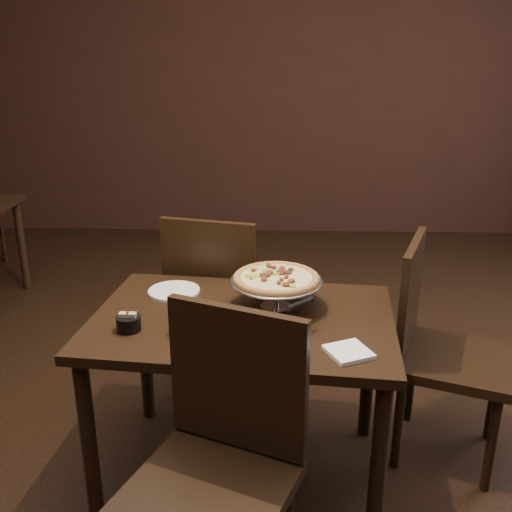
{
  "coord_description": "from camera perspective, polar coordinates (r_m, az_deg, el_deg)",
  "views": [
    {
      "loc": [
        0.14,
        -1.88,
        1.65
      ],
      "look_at": [
        0.07,
        0.12,
        0.94
      ],
      "focal_mm": 40.0,
      "sensor_mm": 36.0,
      "label": 1
    }
  ],
  "objects": [
    {
      "name": "packet_caddy",
      "position": [
        2.1,
        -12.63,
        -6.54
      ],
      "size": [
        0.09,
        0.09,
        0.07
      ],
      "rotation": [
        0.0,
        0.0,
        -0.05
      ],
      "color": "black",
      "rests_on": "dining_table"
    },
    {
      "name": "pizza_stand",
      "position": [
        2.2,
        2.04,
        -2.28
      ],
      "size": [
        0.36,
        0.36,
        0.15
      ],
      "color": "#AEAEB5",
      "rests_on": "dining_table"
    },
    {
      "name": "plate_near",
      "position": [
        1.96,
        -2.97,
        -8.91
      ],
      "size": [
        0.26,
        0.26,
        0.01
      ],
      "primitive_type": "cylinder",
      "color": "white",
      "rests_on": "dining_table"
    },
    {
      "name": "napkin_stack",
      "position": [
        1.94,
        9.24,
        -9.45
      ],
      "size": [
        0.17,
        0.17,
        0.01
      ],
      "primitive_type": "cube",
      "rotation": [
        0.0,
        0.0,
        0.42
      ],
      "color": "white",
      "rests_on": "dining_table"
    },
    {
      "name": "chair_near",
      "position": [
        1.78,
        -3.72,
        -19.55
      ],
      "size": [
        0.58,
        0.58,
        0.96
      ],
      "rotation": [
        0.0,
        0.0,
        -0.39
      ],
      "color": "black",
      "rests_on": "ground"
    },
    {
      "name": "dining_table",
      "position": [
        2.21,
        -1.35,
        -8.27
      ],
      "size": [
        1.2,
        0.87,
        0.71
      ],
      "rotation": [
        0.0,
        0.0,
        -0.1
      ],
      "color": "black",
      "rests_on": "ground"
    },
    {
      "name": "chair_side",
      "position": [
        2.5,
        17.63,
        -8.3
      ],
      "size": [
        0.57,
        0.57,
        0.95
      ],
      "rotation": [
        0.0,
        0.0,
        1.21
      ],
      "color": "black",
      "rests_on": "ground"
    },
    {
      "name": "pepper_flake_shaker",
      "position": [
        2.01,
        -3.65,
        -6.76
      ],
      "size": [
        0.06,
        0.06,
        0.1
      ],
      "color": "maroon",
      "rests_on": "dining_table"
    },
    {
      "name": "serving_spatula",
      "position": [
        1.99,
        4.45,
        -4.81
      ],
      "size": [
        0.16,
        0.16,
        0.02
      ],
      "rotation": [
        0.0,
        0.0,
        -0.77
      ],
      "color": "#AEAEB5",
      "rests_on": "pizza_stand"
    },
    {
      "name": "plate_left",
      "position": [
        2.4,
        -8.2,
        -3.48
      ],
      "size": [
        0.21,
        0.21,
        0.01
      ],
      "primitive_type": "cylinder",
      "color": "white",
      "rests_on": "dining_table"
    },
    {
      "name": "parmesan_shaker",
      "position": [
        2.04,
        -7.82,
        -6.54
      ],
      "size": [
        0.06,
        0.06,
        0.1
      ],
      "color": "#EEEBB9",
      "rests_on": "dining_table"
    },
    {
      "name": "room",
      "position": [
        1.93,
        -0.33,
        12.26
      ],
      "size": [
        6.04,
        7.04,
        2.84
      ],
      "color": "black",
      "rests_on": "ground"
    },
    {
      "name": "chair_far",
      "position": [
        2.78,
        -3.78,
        -4.36
      ],
      "size": [
        0.54,
        0.54,
        0.95
      ],
      "rotation": [
        0.0,
        0.0,
        2.91
      ],
      "color": "black",
      "rests_on": "ground"
    }
  ]
}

